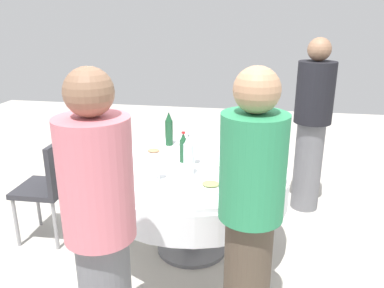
% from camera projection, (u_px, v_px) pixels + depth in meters
% --- Properties ---
extents(ground_plane, '(10.00, 10.00, 0.00)m').
position_uv_depth(ground_plane, '(192.00, 248.00, 3.16)').
color(ground_plane, '#B7B2A8').
extents(dining_table, '(1.46, 1.46, 0.74)m').
position_uv_depth(dining_table, '(192.00, 182.00, 2.97)').
color(dining_table, white).
rests_on(dining_table, ground_plane).
extents(bottle_dark_green_south, '(0.06, 0.06, 0.24)m').
position_uv_depth(bottle_dark_green_south, '(183.00, 148.00, 2.94)').
color(bottle_dark_green_south, '#194728').
rests_on(bottle_dark_green_south, dining_table).
extents(bottle_clear_rear, '(0.07, 0.07, 0.32)m').
position_uv_depth(bottle_clear_rear, '(189.00, 156.00, 2.67)').
color(bottle_clear_rear, silver).
rests_on(bottle_clear_rear, dining_table).
extents(bottle_dark_green_front, '(0.07, 0.07, 0.31)m').
position_uv_depth(bottle_dark_green_front, '(169.00, 129.00, 3.32)').
color(bottle_dark_green_front, '#194728').
rests_on(bottle_dark_green_front, dining_table).
extents(bottle_clear_near, '(0.07, 0.07, 0.28)m').
position_uv_depth(bottle_clear_near, '(235.00, 136.00, 3.18)').
color(bottle_clear_near, silver).
rests_on(bottle_clear_near, dining_table).
extents(wine_glass_near, '(0.07, 0.07, 0.16)m').
position_uv_depth(wine_glass_near, '(194.00, 149.00, 2.90)').
color(wine_glass_near, white).
rests_on(wine_glass_near, dining_table).
extents(wine_glass_north, '(0.06, 0.06, 0.15)m').
position_uv_depth(wine_glass_north, '(159.00, 164.00, 2.62)').
color(wine_glass_north, white).
rests_on(wine_glass_north, dining_table).
extents(wine_glass_outer, '(0.07, 0.07, 0.14)m').
position_uv_depth(wine_glass_outer, '(245.00, 161.00, 2.73)').
color(wine_glass_outer, white).
rests_on(wine_glass_outer, dining_table).
extents(plate_mid, '(0.21, 0.21, 0.04)m').
position_uv_depth(plate_mid, '(154.00, 152.00, 3.15)').
color(plate_mid, white).
rests_on(plate_mid, dining_table).
extents(plate_right, '(0.25, 0.25, 0.04)m').
position_uv_depth(plate_right, '(211.00, 186.00, 2.53)').
color(plate_right, white).
rests_on(plate_right, dining_table).
extents(plate_inner, '(0.22, 0.22, 0.02)m').
position_uv_depth(plate_inner, '(129.00, 179.00, 2.65)').
color(plate_inner, white).
rests_on(plate_inner, dining_table).
extents(plate_east, '(0.22, 0.22, 0.02)m').
position_uv_depth(plate_east, '(191.00, 143.00, 3.38)').
color(plate_east, white).
rests_on(plate_east, dining_table).
extents(knife_rear, '(0.13, 0.14, 0.00)m').
position_uv_depth(knife_rear, '(257.00, 153.00, 3.17)').
color(knife_rear, silver).
rests_on(knife_rear, dining_table).
extents(folded_napkin, '(0.17, 0.17, 0.02)m').
position_uv_depth(folded_napkin, '(226.00, 165.00, 2.88)').
color(folded_napkin, white).
rests_on(folded_napkin, dining_table).
extents(person_south, '(0.34, 0.34, 1.62)m').
position_uv_depth(person_south, '(101.00, 229.00, 1.84)').
color(person_south, slate).
rests_on(person_south, ground_plane).
extents(person_rear, '(0.34, 0.34, 1.59)m').
position_uv_depth(person_rear, '(250.00, 211.00, 2.02)').
color(person_rear, '#4C3F33').
rests_on(person_rear, ground_plane).
extents(person_front, '(0.34, 0.34, 1.63)m').
position_uv_depth(person_front, '(312.00, 124.00, 3.58)').
color(person_front, slate).
rests_on(person_front, ground_plane).
extents(chair_outer, '(0.41, 0.41, 0.87)m').
position_uv_depth(chair_outer, '(51.00, 181.00, 3.16)').
color(chair_outer, '#2D2D33').
rests_on(chair_outer, ground_plane).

